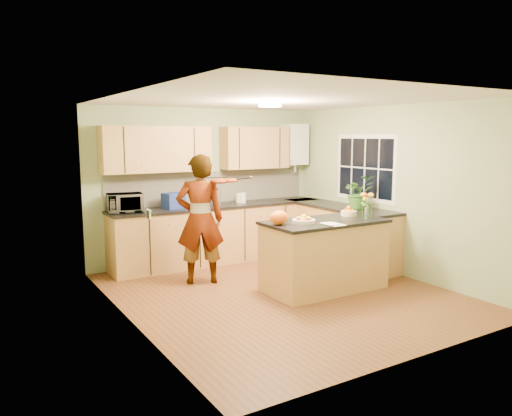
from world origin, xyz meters
TOP-DOWN VIEW (x-y plane):
  - floor at (0.00, 0.00)m, footprint 4.50×4.50m
  - ceiling at (0.00, 0.00)m, footprint 4.00×4.50m
  - wall_back at (0.00, 2.25)m, footprint 4.00×0.02m
  - wall_front at (0.00, -2.25)m, footprint 4.00×0.02m
  - wall_left at (-2.00, 0.00)m, footprint 0.02×4.50m
  - wall_right at (2.00, 0.00)m, footprint 0.02×4.50m
  - back_counter at (0.10, 1.95)m, footprint 3.64×0.62m
  - right_counter at (1.70, 0.85)m, footprint 0.62×2.24m
  - splashback at (0.10, 2.23)m, footprint 3.60×0.02m
  - upper_cabinets at (-0.18, 2.08)m, footprint 3.20×0.34m
  - boiler at (1.70, 2.09)m, footprint 0.40×0.30m
  - window_right at (1.99, 0.60)m, footprint 0.01×1.30m
  - light_switch at (-1.99, -0.60)m, footprint 0.02×0.09m
  - ceiling_lamp at (0.00, 0.30)m, footprint 0.30×0.30m
  - peninsula_island at (0.59, -0.14)m, footprint 1.64×0.84m
  - fruit_dish at (0.24, -0.14)m, footprint 0.30×0.30m
  - orange_bowl at (1.14, 0.01)m, footprint 0.22×0.22m
  - flower_vase at (1.19, -0.32)m, footprint 0.23×0.23m
  - orange_bag at (-0.11, -0.09)m, footprint 0.29×0.26m
  - papers at (0.49, -0.44)m, footprint 0.20×0.28m
  - violinist at (-0.70, 1.00)m, footprint 0.77×0.64m
  - violin at (-0.50, 0.78)m, footprint 0.61×0.53m
  - microwave at (-1.46, 1.94)m, footprint 0.54×0.40m
  - blue_box at (-0.71, 1.93)m, footprint 0.35×0.29m
  - kettle at (0.02, 1.92)m, footprint 0.18×0.18m
  - jar_cream at (0.49, 2.00)m, footprint 0.13×0.13m
  - jar_white at (0.53, 1.95)m, footprint 0.12×0.12m
  - potted_plant at (1.70, 0.42)m, footprint 0.57×0.52m

SIDE VIEW (x-z plane):
  - floor at x=0.00m, z-range 0.00..0.00m
  - back_counter at x=0.10m, z-range 0.00..0.94m
  - right_counter at x=1.70m, z-range 0.00..0.94m
  - peninsula_island at x=0.59m, z-range 0.00..0.94m
  - violinist at x=-0.70m, z-range 0.00..1.81m
  - papers at x=0.49m, z-range 0.94..0.95m
  - fruit_dish at x=0.24m, z-range 0.93..1.04m
  - orange_bowl at x=1.14m, z-range 0.93..1.06m
  - jar_cream at x=0.49m, z-range 0.94..1.10m
  - jar_white at x=0.53m, z-range 0.94..1.11m
  - orange_bag at x=-0.11m, z-range 0.94..1.12m
  - blue_box at x=-0.71m, z-range 0.94..1.19m
  - kettle at x=0.02m, z-range 0.91..1.24m
  - microwave at x=-1.46m, z-range 0.94..1.22m
  - potted_plant at x=1.70m, z-range 0.94..1.46m
  - splashback at x=0.10m, z-range 0.94..1.46m
  - flower_vase at x=1.19m, z-range 1.01..1.43m
  - wall_back at x=0.00m, z-range 0.00..2.50m
  - wall_front at x=0.00m, z-range 0.00..2.50m
  - wall_left at x=-2.00m, z-range 0.00..2.50m
  - wall_right at x=2.00m, z-range 0.00..2.50m
  - light_switch at x=-1.99m, z-range 1.26..1.34m
  - violin at x=-0.50m, z-range 1.37..1.52m
  - window_right at x=1.99m, z-range 1.02..2.08m
  - upper_cabinets at x=-0.18m, z-range 1.50..2.20m
  - boiler at x=1.70m, z-range 1.47..2.33m
  - ceiling_lamp at x=0.00m, z-range 2.43..2.50m
  - ceiling at x=0.00m, z-range 2.49..2.51m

